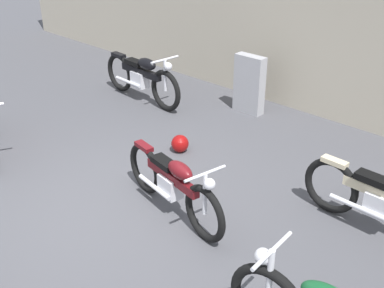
{
  "coord_description": "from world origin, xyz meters",
  "views": [
    {
      "loc": [
        4.07,
        -2.84,
        3.39
      ],
      "look_at": [
        0.2,
        1.19,
        0.55
      ],
      "focal_mm": 44.25,
      "sensor_mm": 36.0,
      "label": 1
    }
  ],
  "objects_px": {
    "motorcycle_maroon": "(173,184)",
    "motorcycle_black": "(142,77)",
    "stone_marker": "(249,84)",
    "helmet": "(180,144)"
  },
  "relations": [
    {
      "from": "motorcycle_maroon",
      "to": "motorcycle_black",
      "type": "xyz_separation_m",
      "value": [
        -3.12,
        2.21,
        0.05
      ]
    },
    {
      "from": "stone_marker",
      "to": "motorcycle_black",
      "type": "bearing_deg",
      "value": -151.99
    },
    {
      "from": "stone_marker",
      "to": "motorcycle_maroon",
      "type": "height_order",
      "value": "stone_marker"
    },
    {
      "from": "helmet",
      "to": "motorcycle_black",
      "type": "distance_m",
      "value": 2.29
    },
    {
      "from": "helmet",
      "to": "motorcycle_maroon",
      "type": "relative_size",
      "value": 0.14
    },
    {
      "from": "helmet",
      "to": "motorcycle_maroon",
      "type": "xyz_separation_m",
      "value": [
        1.09,
        -1.2,
        0.28
      ]
    },
    {
      "from": "motorcycle_maroon",
      "to": "helmet",
      "type": "bearing_deg",
      "value": 141.93
    },
    {
      "from": "helmet",
      "to": "motorcycle_black",
      "type": "height_order",
      "value": "motorcycle_black"
    },
    {
      "from": "stone_marker",
      "to": "motorcycle_black",
      "type": "relative_size",
      "value": 0.48
    },
    {
      "from": "stone_marker",
      "to": "helmet",
      "type": "distance_m",
      "value": 2.02
    }
  ]
}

